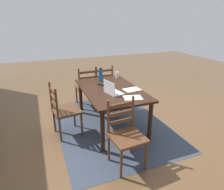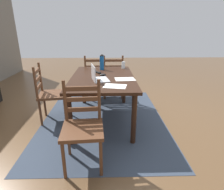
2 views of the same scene
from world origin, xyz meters
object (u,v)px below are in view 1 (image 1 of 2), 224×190
(chair_far_head, at_px, (64,111))
(chair_right_far, at_px, (86,87))
(drinking_glass, at_px, (117,75))
(computer_mouse, at_px, (110,87))
(tv_remote, at_px, (102,85))
(water_bottle, at_px, (101,74))
(dining_table, at_px, (111,93))
(laptop, at_px, (112,90))
(chair_left_far, at_px, (126,135))
(chair_right_near, at_px, (102,85))

(chair_far_head, bearing_deg, chair_right_far, -31.38)
(chair_far_head, height_order, drinking_glass, chair_far_head)
(computer_mouse, distance_m, tv_remote, 0.22)
(water_bottle, distance_m, computer_mouse, 0.48)
(dining_table, relative_size, drinking_glass, 12.56)
(laptop, height_order, computer_mouse, laptop)
(chair_far_head, distance_m, tv_remote, 0.86)
(drinking_glass, bearing_deg, chair_left_far, 161.27)
(chair_far_head, bearing_deg, tv_remote, -71.65)
(water_bottle, bearing_deg, chair_far_head, 121.54)
(water_bottle, bearing_deg, computer_mouse, -177.09)
(chair_right_near, distance_m, tv_remote, 0.94)
(chair_left_far, bearing_deg, drinking_glass, -18.73)
(dining_table, height_order, chair_far_head, chair_far_head)
(chair_far_head, relative_size, water_bottle, 3.35)
(chair_left_far, distance_m, laptop, 0.93)
(dining_table, height_order, chair_right_near, chair_right_near)
(laptop, distance_m, water_bottle, 0.75)
(chair_right_far, height_order, tv_remote, chair_right_far)
(chair_left_far, relative_size, laptop, 2.62)
(chair_left_far, xyz_separation_m, water_bottle, (1.60, -0.17, 0.44))
(chair_far_head, bearing_deg, drinking_glass, -63.21)
(drinking_glass, xyz_separation_m, computer_mouse, (-0.57, 0.38, -0.05))
(dining_table, bearing_deg, water_bottle, 2.92)
(chair_left_far, distance_m, chair_far_head, 1.27)
(chair_right_near, relative_size, water_bottle, 3.35)
(tv_remote, bearing_deg, computer_mouse, 81.87)
(drinking_glass, height_order, tv_remote, drinking_glass)
(computer_mouse, bearing_deg, tv_remote, 11.06)
(chair_right_near, distance_m, chair_right_far, 0.40)
(chair_right_far, bearing_deg, chair_right_near, -90.00)
(chair_left_far, distance_m, drinking_glass, 1.84)
(drinking_glass, distance_m, tv_remote, 0.61)
(chair_far_head, height_order, water_bottle, water_bottle)
(dining_table, bearing_deg, laptop, 163.26)
(dining_table, distance_m, water_bottle, 0.56)
(chair_right_near, distance_m, computer_mouse, 1.10)
(chair_right_near, relative_size, chair_far_head, 1.00)
(chair_right_far, bearing_deg, tv_remote, -173.24)
(water_bottle, bearing_deg, chair_left_far, 173.77)
(chair_far_head, bearing_deg, chair_right_near, -44.15)
(chair_far_head, bearing_deg, laptop, -106.21)
(drinking_glass, distance_m, computer_mouse, 0.69)
(drinking_glass, bearing_deg, tv_remote, 128.07)
(chair_left_far, bearing_deg, water_bottle, -6.23)
(chair_right_far, relative_size, water_bottle, 3.35)
(chair_far_head, xyz_separation_m, laptop, (-0.23, -0.79, 0.35))
(chair_right_far, bearing_deg, chair_left_far, 179.90)
(dining_table, xyz_separation_m, chair_far_head, (-0.01, 0.87, -0.20))
(drinking_glass, xyz_separation_m, tv_remote, (-0.37, 0.48, -0.05))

